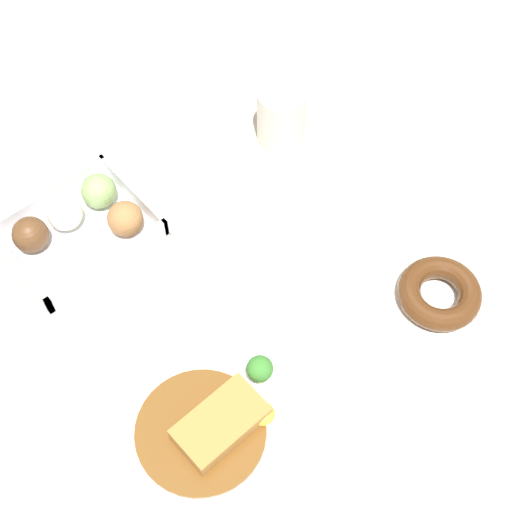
# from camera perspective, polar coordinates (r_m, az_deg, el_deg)

# --- Properties ---
(ground_plane) EXTENTS (1.60, 1.60, 0.00)m
(ground_plane) POSITION_cam_1_polar(r_m,az_deg,el_deg) (1.05, -2.50, -2.83)
(ground_plane) COLOR #B2A893
(curry_plate) EXTENTS (0.25, 0.25, 0.06)m
(curry_plate) POSITION_cam_1_polar(r_m,az_deg,el_deg) (0.95, -2.24, -12.32)
(curry_plate) COLOR white
(curry_plate) RESTS_ON ground_plane
(donut_box) EXTENTS (0.20, 0.16, 0.06)m
(donut_box) POSITION_cam_1_polar(r_m,az_deg,el_deg) (1.10, -12.88, 2.21)
(donut_box) COLOR white
(donut_box) RESTS_ON ground_plane
(chocolate_ring_donut) EXTENTS (0.13, 0.13, 0.03)m
(chocolate_ring_donut) POSITION_cam_1_polar(r_m,az_deg,el_deg) (1.06, 13.37, -2.73)
(chocolate_ring_donut) COLOR white
(chocolate_ring_donut) RESTS_ON ground_plane
(coffee_mug) EXTENTS (0.07, 0.07, 0.09)m
(coffee_mug) POSITION_cam_1_polar(r_m,az_deg,el_deg) (1.17, 1.88, 10.33)
(coffee_mug) COLOR silver
(coffee_mug) RESTS_ON ground_plane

